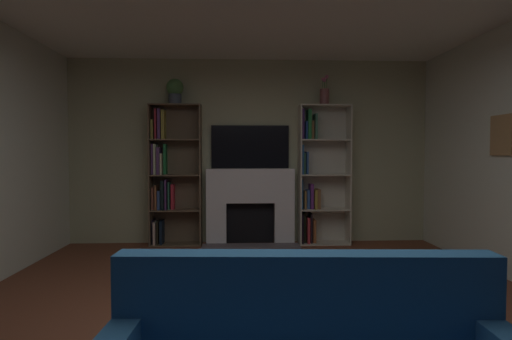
# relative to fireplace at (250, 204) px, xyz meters

# --- Properties ---
(ground_plane) EXTENTS (7.68, 7.68, 0.00)m
(ground_plane) POSITION_rel_fireplace_xyz_m (0.00, -3.08, -0.58)
(ground_plane) COLOR brown
(wall_back_accent) EXTENTS (5.37, 0.06, 2.69)m
(wall_back_accent) POSITION_rel_fireplace_xyz_m (0.00, 0.15, 0.76)
(wall_back_accent) COLOR #AFB18B
(wall_back_accent) RESTS_ON ground_plane
(fireplace) EXTENTS (1.37, 0.53, 1.09)m
(fireplace) POSITION_rel_fireplace_xyz_m (0.00, 0.00, 0.00)
(fireplace) COLOR white
(fireplace) RESTS_ON ground_plane
(tv) EXTENTS (1.13, 0.06, 0.63)m
(tv) POSITION_rel_fireplace_xyz_m (0.00, 0.09, 0.83)
(tv) COLOR black
(tv) RESTS_ON fireplace
(bookshelf_left) EXTENTS (0.73, 0.29, 2.01)m
(bookshelf_left) POSITION_rel_fireplace_xyz_m (-1.17, 0.01, 0.41)
(bookshelf_left) COLOR brown
(bookshelf_left) RESTS_ON ground_plane
(bookshelf_right) EXTENTS (0.73, 0.32, 2.01)m
(bookshelf_right) POSITION_rel_fireplace_xyz_m (0.98, 0.00, 0.38)
(bookshelf_right) COLOR beige
(bookshelf_right) RESTS_ON ground_plane
(potted_plant) EXTENTS (0.24, 0.24, 0.36)m
(potted_plant) POSITION_rel_fireplace_xyz_m (-1.07, -0.03, 1.63)
(potted_plant) COLOR #444E5D
(potted_plant) RESTS_ON bookshelf_left
(vase_with_flowers) EXTENTS (0.13, 0.13, 0.43)m
(vase_with_flowers) POSITION_rel_fireplace_xyz_m (1.07, -0.03, 1.57)
(vase_with_flowers) COLOR brown
(vase_with_flowers) RESTS_ON bookshelf_right
(coffee_table) EXTENTS (0.84, 0.43, 0.43)m
(coffee_table) POSITION_rel_fireplace_xyz_m (0.12, -3.47, -0.22)
(coffee_table) COLOR olive
(coffee_table) RESTS_ON ground_plane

